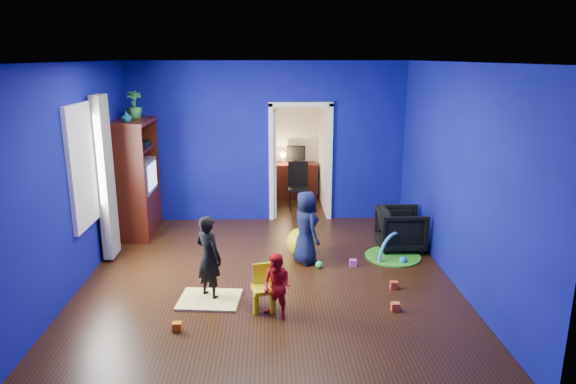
{
  "coord_description": "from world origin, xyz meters",
  "views": [
    {
      "loc": [
        0.03,
        -6.48,
        2.97
      ],
      "look_at": [
        0.28,
        0.4,
        1.14
      ],
      "focal_mm": 32.0,
      "sensor_mm": 36.0,
      "label": 1
    }
  ],
  "objects_px": {
    "toddler_red": "(277,286)",
    "tv_armoire": "(136,178)",
    "hopper_ball": "(301,242)",
    "folding_chair": "(299,188)",
    "crt_tv": "(138,176)",
    "play_mat": "(393,256)",
    "study_desk": "(296,180)",
    "armchair": "(401,229)",
    "child_black": "(209,257)",
    "vase": "(126,117)",
    "kid_chair": "(264,290)",
    "child_navy": "(306,227)"
  },
  "relations": [
    {
      "from": "armchair",
      "to": "vase",
      "type": "bearing_deg",
      "value": 82.5
    },
    {
      "from": "crt_tv",
      "to": "hopper_ball",
      "type": "bearing_deg",
      "value": -23.28
    },
    {
      "from": "folding_chair",
      "to": "crt_tv",
      "type": "bearing_deg",
      "value": -155.25
    },
    {
      "from": "hopper_ball",
      "to": "folding_chair",
      "type": "distance_m",
      "value": 2.45
    },
    {
      "from": "toddler_red",
      "to": "armchair",
      "type": "bearing_deg",
      "value": 85.26
    },
    {
      "from": "toddler_red",
      "to": "crt_tv",
      "type": "relative_size",
      "value": 1.12
    },
    {
      "from": "vase",
      "to": "hopper_ball",
      "type": "bearing_deg",
      "value": -17.42
    },
    {
      "from": "kid_chair",
      "to": "play_mat",
      "type": "relative_size",
      "value": 0.59
    },
    {
      "from": "child_navy",
      "to": "folding_chair",
      "type": "distance_m",
      "value": 2.69
    },
    {
      "from": "armchair",
      "to": "study_desk",
      "type": "relative_size",
      "value": 0.82
    },
    {
      "from": "tv_armoire",
      "to": "study_desk",
      "type": "relative_size",
      "value": 2.23
    },
    {
      "from": "kid_chair",
      "to": "armchair",
      "type": "bearing_deg",
      "value": 29.67
    },
    {
      "from": "armchair",
      "to": "kid_chair",
      "type": "height_order",
      "value": "armchair"
    },
    {
      "from": "child_navy",
      "to": "child_black",
      "type": "bearing_deg",
      "value": 105.22
    },
    {
      "from": "armchair",
      "to": "crt_tv",
      "type": "relative_size",
      "value": 1.03
    },
    {
      "from": "child_black",
      "to": "toddler_red",
      "type": "distance_m",
      "value": 1.02
    },
    {
      "from": "armchair",
      "to": "toddler_red",
      "type": "relative_size",
      "value": 0.92
    },
    {
      "from": "vase",
      "to": "folding_chair",
      "type": "height_order",
      "value": "vase"
    },
    {
      "from": "child_black",
      "to": "hopper_ball",
      "type": "xyz_separation_m",
      "value": [
        1.24,
        1.34,
        -0.32
      ]
    },
    {
      "from": "hopper_ball",
      "to": "kid_chair",
      "type": "height_order",
      "value": "kid_chair"
    },
    {
      "from": "vase",
      "to": "kid_chair",
      "type": "height_order",
      "value": "vase"
    },
    {
      "from": "tv_armoire",
      "to": "folding_chair",
      "type": "distance_m",
      "value": 3.14
    },
    {
      "from": "armchair",
      "to": "play_mat",
      "type": "xyz_separation_m",
      "value": [
        -0.2,
        -0.36,
        -0.32
      ]
    },
    {
      "from": "armchair",
      "to": "folding_chair",
      "type": "distance_m",
      "value": 2.64
    },
    {
      "from": "child_black",
      "to": "folding_chair",
      "type": "xyz_separation_m",
      "value": [
        1.34,
        3.78,
        -0.08
      ]
    },
    {
      "from": "vase",
      "to": "tv_armoire",
      "type": "relative_size",
      "value": 0.09
    },
    {
      "from": "folding_chair",
      "to": "child_black",
      "type": "bearing_deg",
      "value": -109.51
    },
    {
      "from": "play_mat",
      "to": "study_desk",
      "type": "distance_m",
      "value": 3.74
    },
    {
      "from": "toddler_red",
      "to": "folding_chair",
      "type": "distance_m",
      "value": 4.36
    },
    {
      "from": "armchair",
      "to": "hopper_ball",
      "type": "bearing_deg",
      "value": 99.66
    },
    {
      "from": "child_navy",
      "to": "kid_chair",
      "type": "height_order",
      "value": "child_navy"
    },
    {
      "from": "toddler_red",
      "to": "hopper_ball",
      "type": "distance_m",
      "value": 1.95
    },
    {
      "from": "armchair",
      "to": "study_desk",
      "type": "distance_m",
      "value": 3.47
    },
    {
      "from": "toddler_red",
      "to": "tv_armoire",
      "type": "bearing_deg",
      "value": 165.27
    },
    {
      "from": "crt_tv",
      "to": "folding_chair",
      "type": "bearing_deg",
      "value": 24.75
    },
    {
      "from": "armchair",
      "to": "hopper_ball",
      "type": "distance_m",
      "value": 1.62
    },
    {
      "from": "play_mat",
      "to": "study_desk",
      "type": "height_order",
      "value": "study_desk"
    },
    {
      "from": "child_black",
      "to": "play_mat",
      "type": "height_order",
      "value": "child_black"
    },
    {
      "from": "toddler_red",
      "to": "tv_armoire",
      "type": "height_order",
      "value": "tv_armoire"
    },
    {
      "from": "kid_chair",
      "to": "play_mat",
      "type": "xyz_separation_m",
      "value": [
        1.95,
        1.61,
        -0.24
      ]
    },
    {
      "from": "armchair",
      "to": "tv_armoire",
      "type": "xyz_separation_m",
      "value": [
        -4.32,
        0.89,
        0.65
      ]
    },
    {
      "from": "toddler_red",
      "to": "tv_armoire",
      "type": "relative_size",
      "value": 0.4
    },
    {
      "from": "tv_armoire",
      "to": "hopper_ball",
      "type": "xyz_separation_m",
      "value": [
        2.72,
        -1.15,
        -0.76
      ]
    },
    {
      "from": "child_navy",
      "to": "vase",
      "type": "relative_size",
      "value": 6.44
    },
    {
      "from": "armchair",
      "to": "study_desk",
      "type": "height_order",
      "value": "study_desk"
    },
    {
      "from": "folding_chair",
      "to": "child_navy",
      "type": "bearing_deg",
      "value": -91.02
    },
    {
      "from": "child_navy",
      "to": "kid_chair",
      "type": "relative_size",
      "value": 2.18
    },
    {
      "from": "vase",
      "to": "crt_tv",
      "type": "xyz_separation_m",
      "value": [
        0.04,
        0.3,
        -1.02
      ]
    },
    {
      "from": "armchair",
      "to": "tv_armoire",
      "type": "distance_m",
      "value": 4.46
    },
    {
      "from": "tv_armoire",
      "to": "hopper_ball",
      "type": "relative_size",
      "value": 4.39
    }
  ]
}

